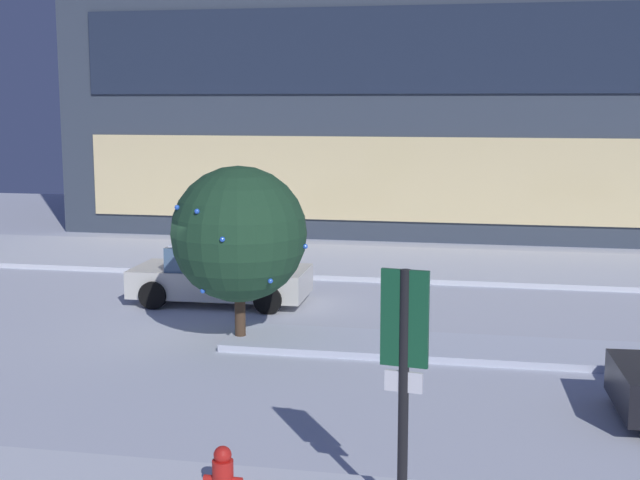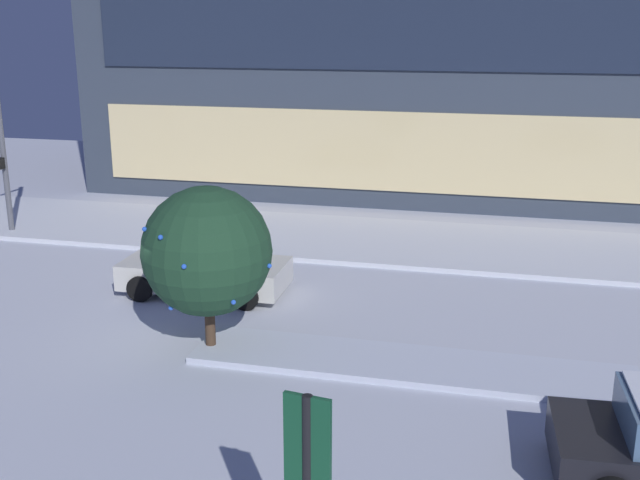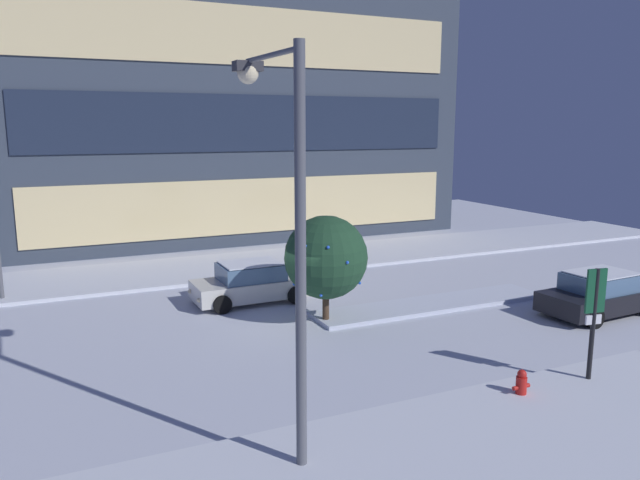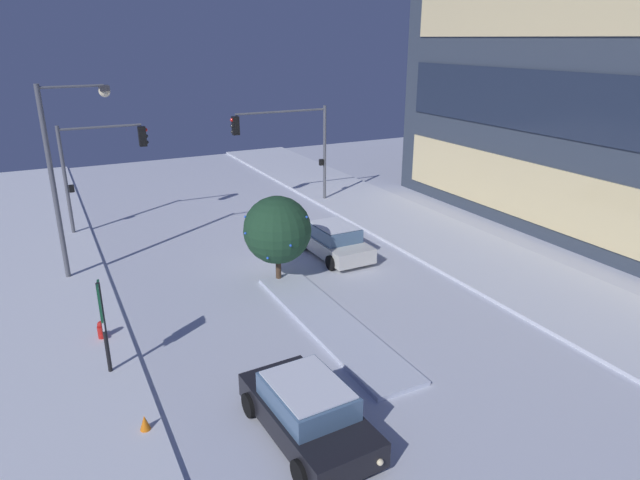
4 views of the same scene
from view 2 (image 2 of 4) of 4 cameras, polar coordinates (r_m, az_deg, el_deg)
name	(u,v)px [view 2 (image 2 of 4)]	position (r m, az deg, el deg)	size (l,w,h in m)	color
ground	(179,345)	(17.33, -10.34, -7.61)	(52.00, 52.00, 0.00)	silver
curb_strip_far	(291,235)	(25.25, -2.18, 0.38)	(52.00, 5.20, 0.14)	silver
median_strip	(409,365)	(16.06, 6.60, -9.14)	(9.00, 1.80, 0.14)	silver
car_far	(205,267)	(20.15, -8.48, -1.96)	(4.35, 2.16, 1.49)	silver
decorated_tree_median	(207,251)	(16.18, -8.34, -0.83)	(2.78, 2.78, 3.59)	#473323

